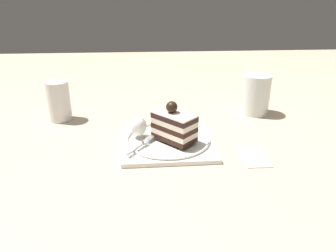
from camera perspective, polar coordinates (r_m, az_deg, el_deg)
ground_plane at (r=0.74m, az=-0.77°, el=-4.17°), size 2.40×2.40×0.00m
dessert_plate at (r=0.76m, az=0.00°, el=-2.65°), size 0.22×0.22×0.02m
cake_slice at (r=0.74m, az=1.09°, el=0.11°), size 0.11×0.11×0.09m
whipped_cream_dollop at (r=0.77m, az=-5.33°, el=0.02°), size 0.04×0.04×0.05m
fork at (r=0.73m, az=-4.77°, el=-3.24°), size 0.09×0.07×0.00m
drink_glass_near at (r=0.94m, az=-19.00°, el=3.86°), size 0.06×0.06×0.11m
drink_glass_far at (r=0.97m, az=15.52°, el=5.26°), size 0.08×0.08×0.12m
folded_napkin at (r=0.74m, az=15.17°, el=-5.15°), size 0.10×0.06×0.00m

